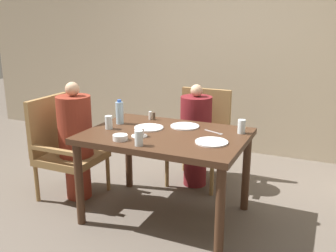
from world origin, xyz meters
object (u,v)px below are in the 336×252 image
(plate_main_left, at_px, (212,142))
(bowl_small, at_px, (120,137))
(glass_tall_far, at_px, (139,138))
(diner_in_left_chair, at_px, (76,140))
(plate_main_right, at_px, (185,126))
(plate_dessert_center, at_px, (149,128))
(chair_left_side, at_px, (63,146))
(glass_tall_near, at_px, (242,127))
(chair_far_side, at_px, (201,135))
(diner_in_far_chair, at_px, (196,135))
(teacup_with_saucer, at_px, (139,133))
(water_bottle, at_px, (120,113))
(glass_tall_mid, at_px, (109,122))

(plate_main_left, xyz_separation_m, bowl_small, (-0.68, -0.23, 0.02))
(glass_tall_far, bearing_deg, diner_in_left_chair, 157.00)
(plate_main_right, relative_size, plate_dessert_center, 1.00)
(chair_left_side, bearing_deg, plate_main_left, -3.39)
(plate_main_left, distance_m, glass_tall_near, 0.38)
(chair_far_side, bearing_deg, glass_tall_far, -92.20)
(chair_far_side, xyz_separation_m, diner_in_far_chair, (-0.00, -0.15, 0.04))
(diner_in_left_chair, distance_m, bowl_small, 0.79)
(glass_tall_far, bearing_deg, plate_main_right, 78.79)
(chair_far_side, xyz_separation_m, bowl_small, (-0.25, -1.22, 0.28))
(plate_main_left, height_order, bowl_small, bowl_small)
(diner_in_left_chair, relative_size, teacup_with_saucer, 8.71)
(plate_main_right, relative_size, bowl_small, 2.16)
(diner_in_far_chair, bearing_deg, plate_main_right, -81.46)
(diner_in_left_chair, height_order, plate_dessert_center, diner_in_left_chair)
(chair_far_side, height_order, plate_main_left, chair_far_side)
(chair_left_side, distance_m, plate_dessert_center, 0.94)
(chair_far_side, height_order, water_bottle, water_bottle)
(bowl_small, bearing_deg, plate_main_right, 60.39)
(glass_tall_near, distance_m, glass_tall_far, 0.89)
(chair_left_side, xyz_separation_m, glass_tall_mid, (0.59, -0.09, 0.32))
(chair_left_side, height_order, plate_main_right, chair_left_side)
(bowl_small, height_order, glass_tall_near, glass_tall_near)
(plate_main_right, relative_size, teacup_with_saucer, 1.95)
(chair_left_side, relative_size, diner_in_far_chair, 0.91)
(bowl_small, xyz_separation_m, glass_tall_mid, (-0.26, 0.24, 0.04))
(diner_in_far_chair, relative_size, plate_main_left, 4.18)
(diner_in_left_chair, height_order, plate_main_left, diner_in_left_chair)
(glass_tall_far, bearing_deg, bowl_small, 163.95)
(glass_tall_mid, bearing_deg, bowl_small, -42.62)
(plate_main_right, relative_size, glass_tall_near, 2.19)
(chair_left_side, distance_m, glass_tall_near, 1.73)
(diner_in_far_chair, relative_size, bowl_small, 9.04)
(bowl_small, height_order, water_bottle, water_bottle)
(chair_left_side, distance_m, plate_main_right, 1.23)
(diner_in_left_chair, bearing_deg, water_bottle, 13.91)
(plate_main_left, relative_size, plate_dessert_center, 1.00)
(chair_left_side, distance_m, glass_tall_far, 1.16)
(chair_left_side, relative_size, glass_tall_near, 8.35)
(diner_in_left_chair, relative_size, chair_far_side, 1.17)
(diner_in_far_chair, bearing_deg, chair_far_side, 90.00)
(water_bottle, xyz_separation_m, glass_tall_near, (1.09, 0.15, -0.05))
(plate_main_right, bearing_deg, chair_far_side, 96.54)
(teacup_with_saucer, xyz_separation_m, glass_tall_far, (0.11, -0.21, 0.03))
(plate_main_right, bearing_deg, plate_dessert_center, -147.33)
(plate_dessert_center, bearing_deg, chair_left_side, -175.36)
(glass_tall_far, bearing_deg, glass_tall_near, 45.21)
(chair_far_side, xyz_separation_m, plate_main_right, (0.07, -0.65, 0.27))
(chair_left_side, relative_size, plate_dessert_center, 3.82)
(chair_left_side, bearing_deg, teacup_with_saucer, -10.48)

